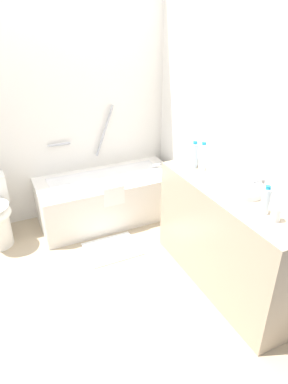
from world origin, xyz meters
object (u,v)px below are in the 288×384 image
at_px(water_bottle_1, 203,157).
at_px(soap_dish, 189,161).
at_px(drinking_glass_0, 276,214).
at_px(bathtub, 109,196).
at_px(bath_mat, 112,249).
at_px(sink_basin, 241,189).
at_px(water_bottle_2, 194,155).
at_px(drinking_glass_1, 218,174).
at_px(sink_faucet, 262,183).
at_px(water_bottle_3, 266,201).
at_px(drinking_glass_3, 201,160).
at_px(drinking_glass_2, 211,169).

xyz_separation_m(water_bottle_1, soap_dish, (-0.02, 0.18, -0.10)).
relative_size(water_bottle_1, drinking_glass_0, 2.56).
xyz_separation_m(bathtub, water_bottle_1, (0.52, -0.97, 0.73)).
bearing_deg(bath_mat, sink_basin, -48.80).
height_order(bathtub, water_bottle_2, bathtub).
bearing_deg(drinking_glass_1, water_bottle_2, 98.20).
xyz_separation_m(bathtub, water_bottle_2, (0.48, -0.90, 0.72)).
height_order(sink_faucet, bath_mat, sink_faucet).
xyz_separation_m(water_bottle_3, bath_mat, (-0.67, 1.16, -0.97)).
xyz_separation_m(sink_faucet, water_bottle_2, (-0.27, 0.53, 0.08)).
bearing_deg(drinking_glass_0, water_bottle_3, 88.12).
height_order(water_bottle_2, water_bottle_3, water_bottle_2).
relative_size(drinking_glass_0, drinking_glass_3, 1.24).
height_order(sink_faucet, drinking_glass_0, drinking_glass_0).
bearing_deg(sink_faucet, drinking_glass_1, 133.85).
bearing_deg(sink_basin, drinking_glass_2, 92.93).
relative_size(sink_basin, water_bottle_1, 1.44).
distance_m(sink_basin, drinking_glass_2, 0.36).
distance_m(sink_basin, drinking_glass_0, 0.43).
xyz_separation_m(sink_basin, drinking_glass_2, (-0.02, 0.36, 0.02)).
bearing_deg(sink_basin, soap_dish, 94.94).
bearing_deg(water_bottle_3, drinking_glass_0, -91.88).
xyz_separation_m(water_bottle_2, water_bottle_3, (0.00, -0.85, -0.02)).
height_order(bathtub, soap_dish, bathtub).
height_order(sink_faucet, drinking_glass_2, drinking_glass_2).
xyz_separation_m(sink_basin, bath_mat, (-0.74, 0.85, -0.90)).
relative_size(sink_faucet, water_bottle_2, 0.65).
bearing_deg(drinking_glass_0, bathtub, 104.60).
bearing_deg(drinking_glass_2, soap_dish, 97.50).
distance_m(water_bottle_1, soap_dish, 0.21).
bearing_deg(drinking_glass_0, water_bottle_2, 90.05).
distance_m(water_bottle_3, drinking_glass_2, 0.68).
bearing_deg(water_bottle_1, bath_mat, 151.24).
distance_m(drinking_glass_2, drinking_glass_3, 0.20).
bearing_deg(drinking_glass_1, drinking_glass_0, -93.59).
bearing_deg(drinking_glass_0, sink_basin, 80.41).
xyz_separation_m(water_bottle_1, water_bottle_2, (-0.04, 0.07, -0.00)).
height_order(sink_faucet, water_bottle_3, water_bottle_3).
relative_size(water_bottle_2, drinking_glass_1, 2.47).
xyz_separation_m(bathtub, drinking_glass_2, (0.54, -1.07, 0.66)).
distance_m(sink_basin, bath_mat, 1.44).
height_order(drinking_glass_2, bath_mat, drinking_glass_2).
relative_size(sink_faucet, drinking_glass_1, 1.61).
bearing_deg(bath_mat, water_bottle_3, -59.93).
xyz_separation_m(water_bottle_3, drinking_glass_0, (-0.00, -0.10, -0.05)).
relative_size(drinking_glass_3, bath_mat, 0.15).
height_order(drinking_glass_3, bath_mat, drinking_glass_3).
distance_m(water_bottle_2, drinking_glass_0, 0.95).
height_order(drinking_glass_0, drinking_glass_2, drinking_glass_0).
xyz_separation_m(sink_basin, water_bottle_1, (-0.03, 0.46, 0.09)).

